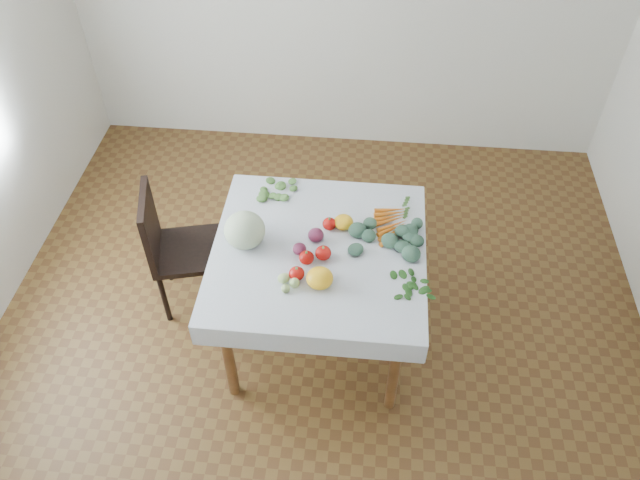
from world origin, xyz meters
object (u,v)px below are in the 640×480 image
object	(u,v)px
table	(319,262)
carrot_bunch	(391,223)
cabbage	(245,230)
chair	(171,243)
heirloom_back	(344,222)

from	to	relation	value
table	carrot_bunch	distance (m)	0.45
cabbage	carrot_bunch	world-z (taller)	cabbage
carrot_bunch	cabbage	bearing A→B (deg)	-164.26
carrot_bunch	chair	bearing A→B (deg)	-179.28
table	carrot_bunch	xyz separation A→B (m)	(0.37, 0.22, 0.12)
chair	heirloom_back	bearing A→B (deg)	-1.47
heirloom_back	carrot_bunch	size ratio (longest dim) A/B	0.33
chair	carrot_bunch	bearing A→B (deg)	0.72
cabbage	carrot_bunch	bearing A→B (deg)	15.74
cabbage	carrot_bunch	xyz separation A→B (m)	(0.76, 0.22, -0.08)
chair	table	bearing A→B (deg)	-12.94
heirloom_back	carrot_bunch	xyz separation A→B (m)	(0.26, 0.04, -0.02)
cabbage	table	bearing A→B (deg)	-0.96
cabbage	heirloom_back	world-z (taller)	cabbage
table	heirloom_back	bearing A→B (deg)	56.77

